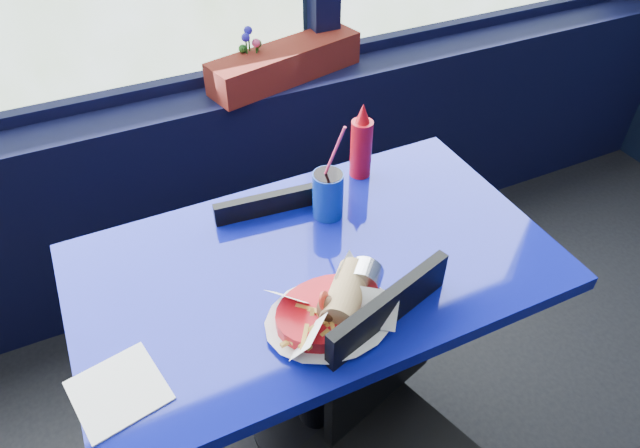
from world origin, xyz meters
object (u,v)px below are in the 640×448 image
Objects in this scene: chair_near_back at (267,260)px; food_basket at (333,309)px; ketchup_bottle at (361,144)px; planter_box at (286,63)px; soda_cup at (328,193)px; near_table at (316,308)px; flower_vase at (253,67)px; chair_near_front at (389,425)px.

chair_near_back is 0.61m from food_basket.
food_basket is 1.40× the size of ketchup_bottle.
soda_cup is at bearing -117.62° from planter_box.
flower_vase reaches higher than near_table.
ketchup_bottle is at bearing -104.09° from planter_box.
chair_near_front and food_basket have the same top height.
near_table is 5.89× the size of flower_vase.
flower_vase is at bearing 56.50° from food_basket.
chair_near_back is (-0.02, 0.33, -0.10)m from near_table.
soda_cup is at bearing 64.29° from chair_near_front.
flower_vase reaches higher than ketchup_bottle.
chair_near_back is 0.49m from ketchup_bottle.
near_table is 0.36m from chair_near_front.
near_table is 3.61× the size of food_basket.
flower_vase is (0.13, 1.21, 0.37)m from chair_near_front.
chair_near_front is at bearing -86.83° from food_basket.
food_basket is (-0.21, -1.05, -0.08)m from flower_vase.
soda_cup is at bearing 132.16° from chair_near_back.
near_table is at bearing -100.51° from flower_vase.
soda_cup reaches higher than food_basket.
ketchup_bottle is at bearing 176.10° from chair_near_back.
ketchup_bottle is 0.21m from soda_cup.
chair_near_front is at bearing -98.61° from soda_cup.
food_basket is at bearing -121.22° from planter_box.
chair_near_front is at bearing -111.25° from ketchup_bottle.
food_basket is 0.57m from ketchup_bottle.
food_basket is 1.17× the size of soda_cup.
soda_cup is at bearing -94.15° from flower_vase.
chair_near_back is at bearing 64.96° from food_basket.
planter_box is at bearing 89.66° from ketchup_bottle.
near_table is at bearing -122.02° from planter_box.
chair_near_back is 2.85× the size of soda_cup.
planter_box is 1.76× the size of food_basket.
planter_box is at bearing 71.73° from near_table.
near_table is 2.06× the size of planter_box.
chair_near_back is 2.44× the size of food_basket.
near_table is at bearing -134.76° from ketchup_bottle.
soda_cup reaches higher than chair_near_front.
near_table is at bearing 99.39° from chair_near_back.
food_basket is (-0.02, -0.52, 0.32)m from chair_near_back.
ketchup_bottle is at bearing 45.24° from near_table.
chair_near_front is 1.27m from flower_vase.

